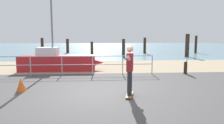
{
  "coord_description": "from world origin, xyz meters",
  "views": [
    {
      "loc": [
        -0.22,
        -7.01,
        2.02
      ],
      "look_at": [
        0.42,
        2.0,
        0.9
      ],
      "focal_mm": 32.55,
      "sensor_mm": 36.0,
      "label": 1
    }
  ],
  "objects_px": {
    "bollard_short": "(185,68)",
    "traffic_cone": "(21,85)",
    "skateboard": "(129,95)",
    "sailboat": "(61,62)",
    "seagull": "(186,61)",
    "skateboarder": "(130,67)"
  },
  "relations": [
    {
      "from": "skateboarder",
      "to": "seagull",
      "type": "distance_m",
      "value": 5.41
    },
    {
      "from": "bollard_short",
      "to": "traffic_cone",
      "type": "xyz_separation_m",
      "value": [
        -7.6,
        -3.03,
        -0.08
      ]
    },
    {
      "from": "skateboard",
      "to": "bollard_short",
      "type": "relative_size",
      "value": 1.25
    },
    {
      "from": "bollard_short",
      "to": "seagull",
      "type": "relative_size",
      "value": 1.36
    },
    {
      "from": "sailboat",
      "to": "skateboard",
      "type": "relative_size",
      "value": 6.24
    },
    {
      "from": "skateboard",
      "to": "seagull",
      "type": "xyz_separation_m",
      "value": [
        3.69,
        3.94,
        0.67
      ]
    },
    {
      "from": "traffic_cone",
      "to": "skateboarder",
      "type": "bearing_deg",
      "value": -13.41
    },
    {
      "from": "sailboat",
      "to": "skateboarder",
      "type": "relative_size",
      "value": 3.12
    },
    {
      "from": "seagull",
      "to": "sailboat",
      "type": "bearing_deg",
      "value": 165.75
    },
    {
      "from": "seagull",
      "to": "traffic_cone",
      "type": "relative_size",
      "value": 0.97
    },
    {
      "from": "bollard_short",
      "to": "traffic_cone",
      "type": "bearing_deg",
      "value": -158.26
    },
    {
      "from": "skateboard",
      "to": "seagull",
      "type": "relative_size",
      "value": 1.7
    },
    {
      "from": "bollard_short",
      "to": "seagull",
      "type": "xyz_separation_m",
      "value": [
        -0.0,
        -0.02,
        0.41
      ]
    },
    {
      "from": "seagull",
      "to": "traffic_cone",
      "type": "xyz_separation_m",
      "value": [
        -7.59,
        -3.01,
        -0.49
      ]
    },
    {
      "from": "sailboat",
      "to": "skateboard",
      "type": "height_order",
      "value": "sailboat"
    },
    {
      "from": "seagull",
      "to": "traffic_cone",
      "type": "distance_m",
      "value": 8.18
    },
    {
      "from": "sailboat",
      "to": "traffic_cone",
      "type": "distance_m",
      "value": 4.83
    },
    {
      "from": "seagull",
      "to": "traffic_cone",
      "type": "bearing_deg",
      "value": -158.36
    },
    {
      "from": "skateboard",
      "to": "traffic_cone",
      "type": "bearing_deg",
      "value": 166.59
    },
    {
      "from": "skateboard",
      "to": "skateboarder",
      "type": "height_order",
      "value": "skateboarder"
    },
    {
      "from": "sailboat",
      "to": "traffic_cone",
      "type": "bearing_deg",
      "value": -97.41
    },
    {
      "from": "traffic_cone",
      "to": "seagull",
      "type": "bearing_deg",
      "value": 21.64
    }
  ]
}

